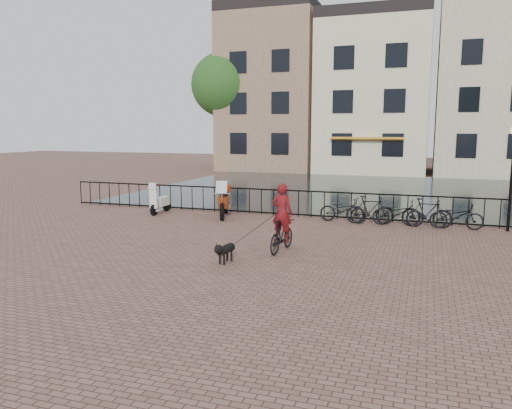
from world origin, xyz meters
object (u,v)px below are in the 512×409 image
(cyclist, at_px, (282,222))
(motorcycle, at_px, (224,197))
(dog, at_px, (226,252))
(scooter, at_px, (160,197))

(cyclist, height_order, motorcycle, cyclist)
(dog, bearing_deg, cyclist, 64.12)
(cyclist, bearing_deg, scooter, -28.59)
(scooter, bearing_deg, motorcycle, -0.74)
(dog, relative_size, motorcycle, 0.39)
(cyclist, distance_m, motorcycle, 5.80)
(motorcycle, height_order, scooter, motorcycle)
(cyclist, relative_size, dog, 2.60)
(scooter, bearing_deg, cyclist, -37.81)
(dog, height_order, scooter, scooter)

